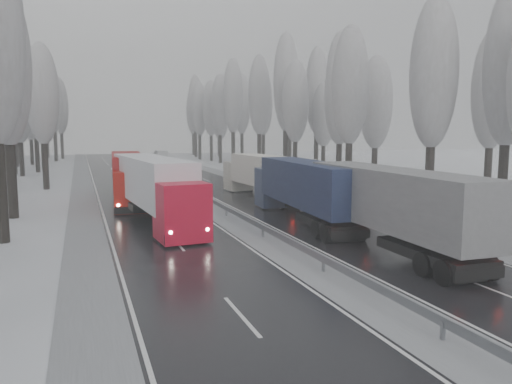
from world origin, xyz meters
TOP-DOWN VIEW (x-y plane):
  - ground at (0.00, 0.00)m, footprint 260.00×260.00m
  - carriageway_right at (5.25, 30.00)m, footprint 7.50×200.00m
  - carriageway_left at (-5.25, 30.00)m, footprint 7.50×200.00m
  - median_slush at (0.00, 30.00)m, footprint 3.00×200.00m
  - shoulder_right at (10.20, 30.00)m, footprint 2.40×200.00m
  - shoulder_left at (-10.20, 30.00)m, footprint 2.40×200.00m
  - median_guardrail at (0.00, 29.99)m, footprint 0.12×200.00m
  - tree_15 at (19.28, 12.71)m, footprint 3.60×3.60m
  - tree_16 at (15.04, 15.67)m, footprint 3.60×3.60m
  - tree_17 at (24.68, 19.67)m, footprint 3.60×3.60m
  - tree_18 at (14.51, 27.03)m, footprint 3.60×3.60m
  - tree_19 at (20.02, 31.03)m, footprint 3.60×3.60m
  - tree_20 at (17.90, 35.17)m, footprint 3.60×3.60m
  - tree_21 at (20.12, 39.17)m, footprint 3.60×3.60m
  - tree_22 at (17.02, 45.60)m, footprint 3.60×3.60m
  - tree_23 at (23.31, 49.60)m, footprint 3.60×3.60m
  - tree_24 at (17.90, 51.02)m, footprint 3.60×3.60m
  - tree_25 at (24.81, 55.02)m, footprint 3.60×3.60m
  - tree_26 at (17.56, 61.27)m, footprint 3.60×3.60m
  - tree_27 at (24.72, 65.27)m, footprint 3.60×3.60m
  - tree_28 at (16.34, 71.95)m, footprint 3.60×3.60m
  - tree_29 at (23.71, 75.95)m, footprint 3.60×3.60m
  - tree_30 at (16.56, 81.70)m, footprint 3.60×3.60m
  - tree_31 at (22.48, 85.70)m, footprint 3.60×3.60m
  - tree_32 at (16.63, 89.21)m, footprint 3.60×3.60m
  - tree_33 at (19.77, 93.21)m, footprint 3.60×3.60m
  - tree_34 at (15.73, 96.32)m, footprint 3.60×3.60m
  - tree_35 at (24.94, 100.32)m, footprint 3.60×3.60m
  - tree_36 at (17.04, 106.16)m, footprint 3.60×3.60m
  - tree_37 at (24.02, 110.16)m, footprint 3.60×3.60m
  - tree_38 at (18.73, 116.73)m, footprint 3.60×3.60m
  - tree_39 at (21.55, 120.73)m, footprint 3.60×3.60m
  - tree_58 at (-15.13, 24.57)m, footprint 3.60×3.60m
  - tree_62 at (-13.94, 43.73)m, footprint 3.60×3.60m
  - tree_64 at (-18.26, 52.71)m, footprint 3.60×3.60m
  - tree_66 at (-18.16, 62.35)m, footprint 3.60×3.60m
  - tree_67 at (-19.54, 66.35)m, footprint 3.60×3.60m
  - tree_68 at (-16.58, 69.11)m, footprint 3.60×3.60m
  - tree_69 at (-21.42, 73.11)m, footprint 3.60×3.60m
  - tree_70 at (-16.33, 79.19)m, footprint 3.60×3.60m
  - tree_71 at (-21.09, 83.19)m, footprint 3.60×3.60m
  - tree_72 at (-18.93, 88.54)m, footprint 3.60×3.60m
  - tree_73 at (-21.82, 92.54)m, footprint 3.60×3.60m
  - tree_74 at (-15.07, 99.33)m, footprint 3.60×3.60m
  - tree_75 at (-24.20, 103.33)m, footprint 3.60×3.60m
  - tree_76 at (-14.05, 108.72)m, footprint 3.60×3.60m
  - tree_77 at (-19.66, 112.72)m, footprint 3.60×3.60m
  - tree_78 at (-17.56, 115.31)m, footprint 3.60×3.60m
  - tree_79 at (-20.33, 119.31)m, footprint 3.60×3.60m
  - truck_grey_tarp at (5.16, 7.37)m, footprint 3.26×17.43m
  - truck_blue_box at (4.50, 16.06)m, footprint 3.81×17.06m
  - truck_cream_box at (6.13, 28.30)m, footprint 3.62×16.19m
  - box_truck_distant at (5.66, 88.33)m, footprint 2.26×6.67m
  - truck_red_white at (-5.49, 18.96)m, footprint 4.35×17.96m
  - truck_red_red at (-6.27, 30.46)m, footprint 3.63×17.03m

SIDE VIEW (x-z plane):
  - ground at x=0.00m, z-range 0.00..0.00m
  - carriageway_right at x=5.25m, z-range 0.00..0.03m
  - carriageway_left at x=-5.25m, z-range 0.00..0.03m
  - median_slush at x=0.00m, z-range 0.00..0.04m
  - shoulder_right at x=10.20m, z-range 0.00..0.04m
  - shoulder_left at x=-10.20m, z-range 0.00..0.04m
  - median_guardrail at x=0.00m, z-range 0.22..0.98m
  - box_truck_distant at x=5.66m, z-range 0.02..2.49m
  - truck_cream_box at x=6.13m, z-range 0.34..4.47m
  - truck_red_red at x=-6.27m, z-range 0.36..4.70m
  - truck_blue_box at x=4.50m, z-range 0.36..4.71m
  - truck_grey_tarp at x=5.16m, z-range 0.37..4.82m
  - truck_red_white at x=-5.49m, z-range 0.38..4.95m
  - tree_23 at x=23.31m, z-range 1.99..15.54m
  - tree_77 at x=-19.66m, z-range 2.10..16.42m
  - tree_33 at x=19.77m, z-range 2.10..16.42m
  - tree_19 at x=20.02m, z-range 2.13..16.70m
  - tree_72 at x=-18.93m, z-range 2.21..17.31m
  - tree_66 at x=-18.16m, z-range 2.22..17.45m
  - tree_64 at x=-18.26m, z-range 2.25..17.67m
  - tree_17 at x=24.68m, z-range 2.27..17.80m
  - tree_20 at x=17.90m, z-range 2.29..18.00m
  - tree_22 at x=17.02m, z-range 2.31..18.17m
  - tree_62 at x=-13.94m, z-range 2.34..18.38m
  - tree_39 at x=21.55m, z-range 2.36..18.54m
  - tree_37 at x=24.02m, z-range 2.38..18.75m
  - tree_16 at x=15.04m, z-range 2.40..18.93m
  - tree_18 at x=14.51m, z-range 2.41..18.99m
  - tree_68 at x=-16.58m, z-range 2.42..19.07m
  - tree_79 at x=-20.33m, z-range 2.48..19.54m
  - tree_70 at x=-16.33m, z-range 2.48..19.57m
  - tree_67 at x=-19.54m, z-range 2.48..19.58m
  - tree_15 at x=19.28m, z-range 2.49..19.62m
  - tree_58 at x=-15.13m, z-range 2.50..19.71m
  - tree_73 at x=-21.82m, z-range 2.50..19.72m
  - tree_32 at x=16.63m, z-range 2.51..19.85m
  - tree_27 at x=24.72m, z-range 2.55..20.17m
  - tree_34 at x=15.73m, z-range 2.55..20.19m
  - tree_30 at x=16.56m, z-range 2.59..20.45m
  - tree_38 at x=18.73m, z-range 2.60..20.58m
  - tree_29 at x=23.71m, z-range 2.62..20.73m
  - tree_35 at x=24.94m, z-range 2.64..20.89m
  - tree_76 at x=-14.05m, z-range 2.68..21.23m
  - tree_31 at x=22.48m, z-range 2.68..21.26m
  - tree_75 at x=-24.20m, z-range 2.69..21.29m
  - tree_21 at x=20.12m, z-range 2.69..21.31m
  - tree_26 at x=17.56m, z-range 2.71..21.49m
  - tree_69 at x=-21.42m, z-range 2.79..22.13m
  - tree_25 at x=24.81m, z-range 2.80..22.24m
  - tree_78 at x=-17.56m, z-range 2.81..22.37m
  - tree_71 at x=-21.09m, z-range 2.82..22.43m
  - tree_28 at x=16.34m, z-range 2.82..22.45m
  - tree_74 at x=-15.07m, z-range 2.83..22.52m
  - tree_36 at x=17.04m, z-range 2.91..23.13m
  - tree_24 at x=17.90m, z-range 2.94..23.43m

